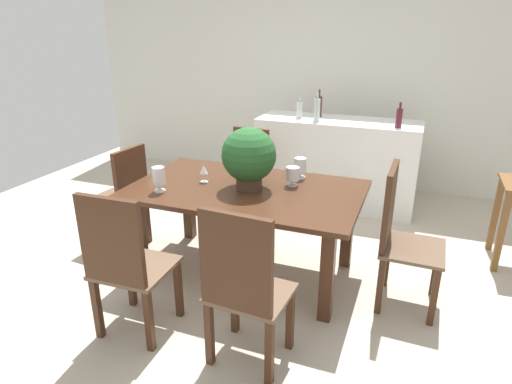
{
  "coord_description": "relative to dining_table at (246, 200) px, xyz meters",
  "views": [
    {
      "loc": [
        1.22,
        -2.94,
        1.94
      ],
      "look_at": [
        0.01,
        0.21,
        0.65
      ],
      "focal_mm": 30.7,
      "sensor_mm": 36.0,
      "label": 1
    }
  ],
  "objects": [
    {
      "name": "chair_head_end",
      "position": [
        -1.18,
        -0.01,
        -0.11
      ],
      "size": [
        0.5,
        0.45,
        0.96
      ],
      "rotation": [
        0.0,
        0.0,
        -1.66
      ],
      "color": "#422616",
      "rests_on": "ground"
    },
    {
      "name": "crystal_vase_right",
      "position": [
        0.33,
        0.18,
        0.2
      ],
      "size": [
        0.11,
        0.11,
        0.15
      ],
      "color": "silver",
      "rests_on": "dining_table"
    },
    {
      "name": "wine_glass",
      "position": [
        -0.37,
        0.0,
        0.21
      ],
      "size": [
        0.06,
        0.06,
        0.14
      ],
      "color": "silver",
      "rests_on": "dining_table"
    },
    {
      "name": "crystal_vase_center_near",
      "position": [
        -0.59,
        -0.31,
        0.22
      ],
      "size": [
        0.1,
        0.1,
        0.19
      ],
      "color": "silver",
      "rests_on": "dining_table"
    },
    {
      "name": "crystal_vase_left",
      "position": [
        0.33,
        0.38,
        0.21
      ],
      "size": [
        0.1,
        0.1,
        0.17
      ],
      "color": "silver",
      "rests_on": "dining_table"
    },
    {
      "name": "chair_far_left",
      "position": [
        -0.4,
        1.01,
        -0.11
      ],
      "size": [
        0.45,
        0.43,
        0.96
      ],
      "rotation": [
        0.0,
        0.0,
        -0.07
      ],
      "color": "#422616",
      "rests_on": "ground"
    },
    {
      "name": "chair_foot_end",
      "position": [
        1.17,
        0.0,
        -0.07
      ],
      "size": [
        0.44,
        0.47,
        1.04
      ],
      "rotation": [
        0.0,
        0.0,
        1.55
      ],
      "color": "#422616",
      "rests_on": "ground"
    },
    {
      "name": "dining_table",
      "position": [
        0.0,
        0.0,
        0.0
      ],
      "size": [
        1.8,
        1.08,
        0.75
      ],
      "color": "#422616",
      "rests_on": "ground"
    },
    {
      "name": "wine_bottle_tall",
      "position": [
        0.16,
        1.6,
        0.46
      ],
      "size": [
        0.07,
        0.07,
        0.31
      ],
      "color": "#B2BFB7",
      "rests_on": "kitchen_counter"
    },
    {
      "name": "wine_bottle_amber",
      "position": [
        0.12,
        1.86,
        0.45
      ],
      "size": [
        0.07,
        0.07,
        0.3
      ],
      "color": "#511E28",
      "rests_on": "kitchen_counter"
    },
    {
      "name": "chair_near_left",
      "position": [
        -0.4,
        -1.03,
        -0.08
      ],
      "size": [
        0.48,
        0.46,
        1.03
      ],
      "rotation": [
        0.0,
        0.0,
        3.17
      ],
      "color": "#422616",
      "rests_on": "ground"
    },
    {
      "name": "kitchen_counter",
      "position": [
        0.38,
        1.76,
        -0.15
      ],
      "size": [
        1.75,
        0.61,
        0.97
      ],
      "primitive_type": "cube",
      "color": "white",
      "rests_on": "ground"
    },
    {
      "name": "wine_bottle_green",
      "position": [
        -0.05,
        1.69,
        0.42
      ],
      "size": [
        0.07,
        0.07,
        0.22
      ],
      "color": "#B2BFB7",
      "rests_on": "kitchen_counter"
    },
    {
      "name": "ground_plane",
      "position": [
        0.0,
        -0.03,
        -0.64
      ],
      "size": [
        7.04,
        7.04,
        0.0
      ],
      "primitive_type": "plane",
      "color": "#BCB29E"
    },
    {
      "name": "back_wall",
      "position": [
        0.0,
        2.57,
        0.66
      ],
      "size": [
        6.4,
        0.1,
        2.6
      ],
      "primitive_type": "cube",
      "color": "silver",
      "rests_on": "ground"
    },
    {
      "name": "flower_centerpiece",
      "position": [
        0.03,
        0.0,
        0.36
      ],
      "size": [
        0.42,
        0.43,
        0.48
      ],
      "color": "#4C3828",
      "rests_on": "dining_table"
    },
    {
      "name": "wine_bottle_dark",
      "position": [
        1.0,
        1.59,
        0.43
      ],
      "size": [
        0.06,
        0.06,
        0.25
      ],
      "color": "#511E28",
      "rests_on": "kitchen_counter"
    },
    {
      "name": "chair_near_right",
      "position": [
        0.4,
        -1.02,
        -0.07
      ],
      "size": [
        0.49,
        0.43,
        1.04
      ],
      "rotation": [
        0.0,
        0.0,
        3.08
      ],
      "color": "#422616",
      "rests_on": "ground"
    }
  ]
}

